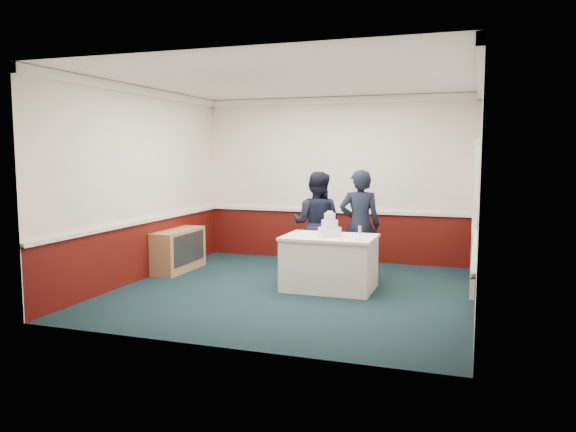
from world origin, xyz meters
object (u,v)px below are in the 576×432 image
(sideboard, at_px, (179,250))
(person_woman, at_px, (360,225))
(champagne_flute, at_px, (360,230))
(person_man, at_px, (317,224))
(wedding_cake, at_px, (330,228))
(cake_table, at_px, (329,262))
(cake_knife, at_px, (324,238))

(sideboard, relative_size, person_woman, 0.69)
(champagne_flute, distance_m, person_man, 1.49)
(person_woman, bearing_deg, sideboard, -6.94)
(wedding_cake, bearing_deg, champagne_flute, -29.25)
(cake_table, xyz_separation_m, wedding_cake, (0.00, 0.00, 0.50))
(person_man, bearing_deg, sideboard, 12.09)
(sideboard, distance_m, cake_knife, 2.82)
(cake_knife, distance_m, person_man, 1.15)
(wedding_cake, relative_size, person_woman, 0.21)
(person_woman, bearing_deg, cake_knife, 58.75)
(cake_table, relative_size, person_man, 0.78)
(sideboard, bearing_deg, cake_table, -9.30)
(person_woman, bearing_deg, person_man, -22.76)
(cake_table, bearing_deg, cake_knife, -98.53)
(champagne_flute, xyz_separation_m, person_woman, (-0.21, 1.02, -0.06))
(sideboard, bearing_deg, cake_knife, -13.46)
(sideboard, relative_size, cake_table, 0.91)
(wedding_cake, distance_m, person_woman, 0.80)
(wedding_cake, xyz_separation_m, person_woman, (0.29, 0.74, -0.03))
(wedding_cake, height_order, person_woman, person_woman)
(cake_table, bearing_deg, sideboard, 170.70)
(sideboard, distance_m, person_man, 2.39)
(wedding_cake, xyz_separation_m, champagne_flute, (0.50, -0.28, 0.03))
(person_woman, bearing_deg, champagne_flute, 89.15)
(sideboard, bearing_deg, person_man, 10.47)
(cake_knife, bearing_deg, person_man, 135.63)
(wedding_cake, height_order, champagne_flute, wedding_cake)
(cake_table, height_order, champagne_flute, champagne_flute)
(cake_knife, relative_size, person_woman, 0.13)
(wedding_cake, bearing_deg, cake_knife, -98.53)
(cake_knife, bearing_deg, wedding_cake, 106.13)
(sideboard, height_order, cake_knife, cake_knife)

